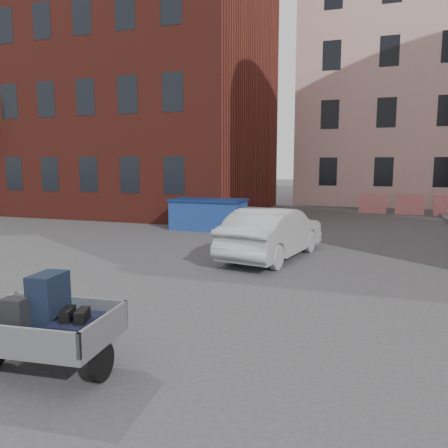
% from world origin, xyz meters
% --- Properties ---
extents(ground, '(120.00, 120.00, 0.00)m').
position_xyz_m(ground, '(0.00, 0.00, 0.00)').
color(ground, '#38383A').
rests_on(ground, ground).
extents(building_brick, '(12.00, 10.00, 14.00)m').
position_xyz_m(building_brick, '(-9.00, 13.00, 7.00)').
color(building_brick, '#591E16').
rests_on(building_brick, ground).
extents(building_pink, '(16.00, 8.00, 14.00)m').
position_xyz_m(building_pink, '(6.00, 22.00, 7.00)').
color(building_pink, '#D1A9A0').
rests_on(building_pink, ground).
extents(far_building, '(6.00, 6.00, 8.00)m').
position_xyz_m(far_building, '(-20.00, 22.00, 4.00)').
color(far_building, maroon).
rests_on(far_building, ground).
extents(barriers, '(4.70, 0.18, 1.00)m').
position_xyz_m(barriers, '(4.20, 15.00, 0.50)').
color(barriers, red).
rests_on(barriers, ground).
extents(trailer, '(1.70, 1.87, 1.20)m').
position_xyz_m(trailer, '(-1.08, -3.87, 0.61)').
color(trailer, black).
rests_on(trailer, ground).
extents(dumpster, '(2.76, 1.44, 1.15)m').
position_xyz_m(dumpster, '(-3.31, 7.38, 0.58)').
color(dumpster, navy).
rests_on(dumpster, ground).
extents(silver_car, '(2.11, 4.21, 1.33)m').
position_xyz_m(silver_car, '(0.06, 3.29, 0.66)').
color(silver_car, '#9FA2A6').
rests_on(silver_car, ground).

